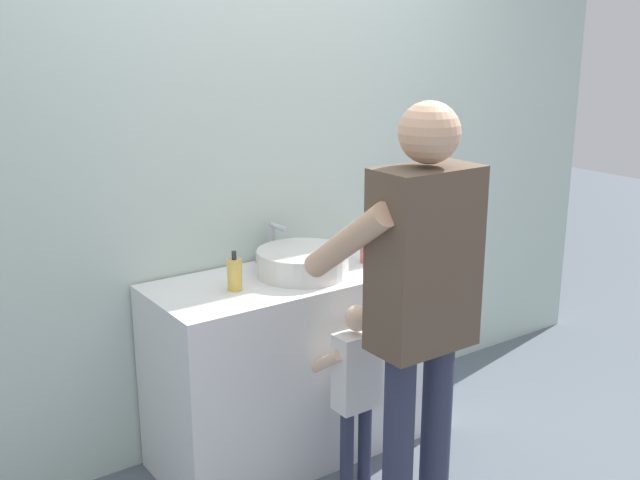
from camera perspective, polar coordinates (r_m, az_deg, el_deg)
The scene contains 9 objects.
ground_plane at distance 3.49m, azimuth 1.48°, elevation -17.01°, with size 14.00×14.00×0.00m, color slate.
back_wall at distance 3.49m, azimuth -4.47°, elevation 6.83°, with size 4.40×0.08×2.70m.
vanity_cabinet at distance 3.51m, azimuth -1.43°, elevation -9.02°, with size 1.34×0.54×0.84m, color white.
sink_basin at distance 3.32m, azimuth -1.29°, elevation -1.62°, with size 0.40×0.40×0.11m.
faucet at distance 3.50m, azimuth -3.45°, elevation -0.29°, with size 0.18×0.14×0.18m.
toothbrush_cup at distance 3.49m, azimuth 3.58°, elevation -0.81°, with size 0.07×0.07×0.21m.
soap_bottle at distance 3.14m, azimuth -6.35°, elevation -2.53°, with size 0.06×0.06×0.16m.
child_toddler at distance 3.18m, azimuth 2.66°, elevation -10.41°, with size 0.25×0.25×0.82m.
adult_parent at distance 2.77m, azimuth 7.45°, elevation -3.38°, with size 0.51×0.54×1.65m.
Camera 1 is at (-1.76, -2.35, 1.89)m, focal length 43.13 mm.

